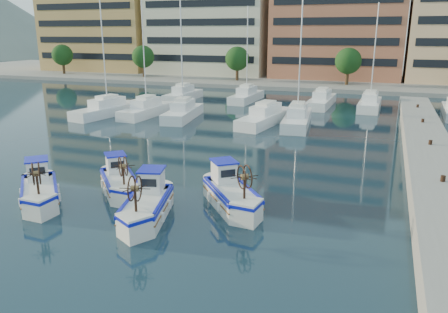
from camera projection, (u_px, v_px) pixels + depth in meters
ground at (157, 212)px, 21.18m from camera, size 300.00×300.00×0.00m
quay at (437, 180)px, 23.88m from camera, size 3.00×60.00×1.20m
waterfront at (390, 16)px, 73.71m from camera, size 180.00×40.00×25.60m
yacht_marina at (258, 108)px, 47.36m from camera, size 37.12×23.26×11.50m
fishing_boat_a at (39, 189)px, 22.28m from camera, size 3.96×4.07×2.60m
fishing_boat_b at (119, 180)px, 23.67m from camera, size 3.71×3.85×2.46m
fishing_boat_c at (147, 203)px, 20.37m from camera, size 2.76×4.40×2.66m
fishing_boat_d at (231, 192)px, 21.72m from camera, size 3.95×4.27×2.68m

